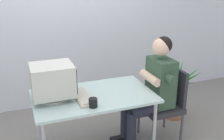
{
  "coord_description": "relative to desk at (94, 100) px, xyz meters",
  "views": [
    {
      "loc": [
        -0.71,
        -2.44,
        1.89
      ],
      "look_at": [
        0.21,
        0.0,
        0.96
      ],
      "focal_mm": 42.69,
      "sensor_mm": 36.0,
      "label": 1
    }
  ],
  "objects": [
    {
      "name": "wall_back",
      "position": [
        0.3,
        1.4,
        0.85
      ],
      "size": [
        8.0,
        0.1,
        3.0
      ],
      "primitive_type": "cube",
      "color": "silver",
      "rests_on": "ground_plane"
    },
    {
      "name": "desk",
      "position": [
        0.0,
        0.0,
        0.0
      ],
      "size": [
        1.25,
        0.75,
        0.71
      ],
      "color": "#B7B7BC",
      "rests_on": "ground_plane"
    },
    {
      "name": "crt_monitor",
      "position": [
        -0.4,
        0.04,
        0.26
      ],
      "size": [
        0.42,
        0.35,
        0.37
      ],
      "color": "silver",
      "rests_on": "desk"
    },
    {
      "name": "keyboard",
      "position": [
        -0.13,
        -0.03,
        0.07
      ],
      "size": [
        0.15,
        0.46,
        0.03
      ],
      "color": "beige",
      "rests_on": "desk"
    },
    {
      "name": "office_chair",
      "position": [
        0.89,
        -0.0,
        -0.17
      ],
      "size": [
        0.43,
        0.43,
        0.88
      ],
      "color": "#4C4C51",
      "rests_on": "ground_plane"
    },
    {
      "name": "person_seated",
      "position": [
        0.7,
        -0.0,
        0.03
      ],
      "size": [
        0.68,
        0.55,
        1.27
      ],
      "color": "#334C38",
      "rests_on": "ground_plane"
    },
    {
      "name": "potted_plant",
      "position": [
        1.27,
        0.38,
        -0.27
      ],
      "size": [
        0.67,
        0.73,
        0.8
      ],
      "color": "#9E6647",
      "rests_on": "ground_plane"
    },
    {
      "name": "desk_mug",
      "position": [
        -0.08,
        -0.26,
        0.1
      ],
      "size": [
        0.08,
        0.09,
        0.09
      ],
      "color": "black",
      "rests_on": "desk"
    }
  ]
}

